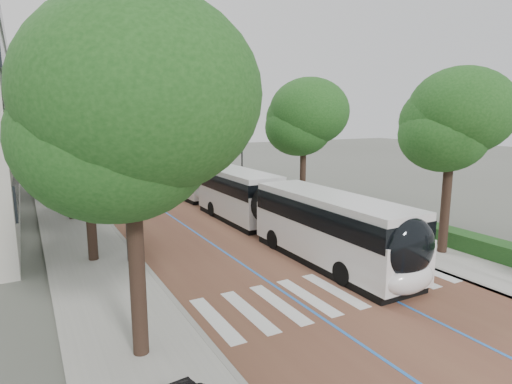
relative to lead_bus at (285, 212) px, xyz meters
The scene contains 18 objects.
ground 7.83m from the lead_bus, 105.16° to the right, with size 160.00×160.00×0.00m, color #51544C.
road 32.71m from the lead_bus, 93.52° to the left, with size 11.00×140.00×0.02m, color brown.
sidewalk_left 34.00m from the lead_bus, 106.25° to the left, with size 4.00×140.00×0.12m, color #989690.
sidewalk_right 33.11m from the lead_bus, 80.43° to the left, with size 4.00×140.00×0.12m, color #989690.
kerb_left 33.52m from the lead_bus, 103.13° to the left, with size 0.20×140.00×0.14m, color gray.
kerb_right 32.84m from the lead_bus, 83.71° to the left, with size 0.20×140.00×0.14m, color gray.
zebra_crossing 6.83m from the lead_bus, 105.76° to the right, with size 10.55×3.60×0.01m.
lane_line_left 32.85m from the lead_bus, 96.31° to the left, with size 0.12×126.00×0.01m, color blue.
lane_line_right 32.65m from the lead_bus, 90.71° to the left, with size 0.12×126.00×0.01m, color blue.
hedge 10.31m from the lead_bus, 46.17° to the right, with size 1.20×14.00×0.80m, color #164119.
streetlight_far 15.65m from the lead_bus, 72.46° to the left, with size 1.82×0.20×8.00m.
lamp_post_left 8.50m from the lead_bus, behind, with size 0.14×0.14×8.00m, color #2D2D2F.
trees_left 19.42m from the lead_bus, 120.53° to the left, with size 6.33×60.69×9.87m.
trees_right 16.91m from the lead_bus, 69.47° to the left, with size 5.73×46.96×9.25m.
lead_bus is the anchor object (origin of this frame).
bus_queued_0 16.44m from the lead_bus, 90.48° to the left, with size 3.15×12.51×3.20m.
bus_queued_1 29.23m from the lead_bus, 89.44° to the left, with size 2.86×12.46×3.20m.
bus_queued_2 42.73m from the lead_bus, 89.79° to the left, with size 2.57×12.40×3.20m.
Camera 1 is at (-9.95, -11.30, 6.78)m, focal length 30.00 mm.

